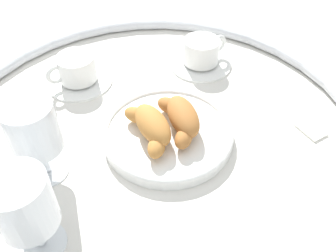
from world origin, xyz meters
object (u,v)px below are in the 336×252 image
(coffee_cup_near, at_px, (201,54))
(coffee_cup_far, at_px, (77,72))
(juice_glass_left, at_px, (24,207))
(sugar_packet, at_px, (311,129))
(juice_glass_right, at_px, (34,131))
(croissant_large, at_px, (181,117))
(pastry_plate, at_px, (168,133))
(croissant_small, at_px, (151,126))

(coffee_cup_near, relative_size, coffee_cup_far, 1.00)
(juice_glass_left, distance_m, sugar_packet, 0.49)
(juice_glass_right, relative_size, sugar_packet, 2.80)
(croissant_large, relative_size, coffee_cup_near, 0.91)
(juice_glass_left, bearing_deg, coffee_cup_far, -40.16)
(coffee_cup_far, bearing_deg, pastry_plate, -173.31)
(croissant_small, xyz_separation_m, juice_glass_right, (0.06, 0.17, 0.05))
(pastry_plate, height_order, coffee_cup_near, coffee_cup_near)
(croissant_large, relative_size, juice_glass_left, 0.89)
(croissant_large, bearing_deg, sugar_packet, -129.75)
(croissant_small, relative_size, juice_glass_left, 0.94)
(croissant_small, relative_size, coffee_cup_far, 0.97)
(coffee_cup_near, bearing_deg, croissant_small, 114.85)
(coffee_cup_far, distance_m, juice_glass_left, 0.37)
(pastry_plate, height_order, juice_glass_left, juice_glass_left)
(juice_glass_left, bearing_deg, croissant_large, -84.97)
(pastry_plate, xyz_separation_m, croissant_small, (0.01, 0.03, 0.03))
(croissant_large, bearing_deg, coffee_cup_far, 11.54)
(croissant_large, bearing_deg, juice_glass_left, 95.03)
(pastry_plate, bearing_deg, croissant_small, 70.03)
(croissant_large, relative_size, sugar_packet, 2.48)
(coffee_cup_far, bearing_deg, coffee_cup_near, -118.28)
(croissant_large, xyz_separation_m, croissant_small, (0.02, 0.05, 0.00))
(juice_glass_left, distance_m, juice_glass_right, 0.13)
(coffee_cup_far, bearing_deg, juice_glass_left, 139.84)
(croissant_large, relative_size, coffee_cup_far, 0.91)
(croissant_small, distance_m, juice_glass_right, 0.18)
(pastry_plate, height_order, juice_glass_right, juice_glass_right)
(croissant_large, distance_m, coffee_cup_far, 0.26)
(croissant_large, height_order, coffee_cup_far, croissant_large)
(coffee_cup_near, bearing_deg, juice_glass_left, 108.02)
(croissant_small, bearing_deg, coffee_cup_near, -65.15)
(coffee_cup_near, height_order, juice_glass_right, juice_glass_right)
(pastry_plate, distance_m, croissant_small, 0.04)
(coffee_cup_far, bearing_deg, sugar_packet, -150.04)
(coffee_cup_far, height_order, juice_glass_right, juice_glass_right)
(juice_glass_right, distance_m, sugar_packet, 0.47)
(croissant_large, xyz_separation_m, juice_glass_right, (0.08, 0.22, 0.05))
(pastry_plate, distance_m, juice_glass_right, 0.22)
(croissant_large, distance_m, croissant_small, 0.06)
(croissant_small, xyz_separation_m, coffee_cup_far, (0.23, -0.00, -0.02))
(croissant_large, height_order, juice_glass_right, juice_glass_right)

